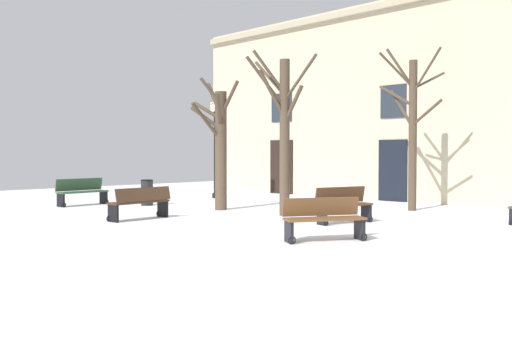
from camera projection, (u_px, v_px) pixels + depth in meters
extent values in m
plane|color=white|center=(208.00, 221.00, 14.70)|extent=(32.38, 32.38, 0.00)
cube|color=beige|center=(394.00, 100.00, 20.94)|extent=(20.24, 0.40, 7.52)
cube|color=tan|center=(391.00, 4.00, 20.65)|extent=(20.24, 0.30, 0.24)
cube|color=black|center=(282.00, 167.00, 24.76)|extent=(1.31, 0.08, 2.36)
cube|color=#262D38|center=(282.00, 108.00, 24.67)|extent=(1.18, 0.06, 1.25)
cube|color=black|center=(393.00, 170.00, 20.79)|extent=(1.19, 0.08, 2.29)
cube|color=#262D38|center=(393.00, 101.00, 20.71)|extent=(1.07, 0.06, 1.22)
cylinder|color=#4C3D2D|center=(285.00, 138.00, 15.98)|extent=(0.29, 0.29, 4.44)
cylinder|color=#4C3D2D|center=(269.00, 72.00, 15.90)|extent=(0.71, 0.76, 1.26)
cylinder|color=#4C3D2D|center=(293.00, 105.00, 15.76)|extent=(0.70, 0.17, 1.08)
cylinder|color=#4C3D2D|center=(266.00, 83.00, 15.71)|extent=(0.56, 1.17, 1.44)
cylinder|color=#4C3D2D|center=(300.00, 78.00, 15.47)|extent=(1.27, 0.17, 1.21)
cylinder|color=#4C3D2D|center=(285.00, 113.00, 16.47)|extent=(0.78, 0.88, 1.01)
cylinder|color=#4C3D2D|center=(270.00, 78.00, 16.52)|extent=(1.49, 0.36, 1.19)
cylinder|color=#4C3D2D|center=(272.00, 94.00, 15.77)|extent=(0.39, 0.87, 1.35)
cylinder|color=#4C3D2D|center=(221.00, 151.00, 17.61)|extent=(0.37, 0.37, 3.71)
cylinder|color=#4C3D2D|center=(214.00, 98.00, 18.07)|extent=(1.20, 0.54, 1.12)
cylinder|color=#4C3D2D|center=(219.00, 111.00, 17.18)|extent=(0.69, 0.77, 1.13)
cylinder|color=#4C3D2D|center=(229.00, 99.00, 17.35)|extent=(0.79, 0.21, 1.13)
cylinder|color=#4C3D2D|center=(208.00, 111.00, 17.90)|extent=(1.15, 0.29, 0.65)
cylinder|color=#4C3D2D|center=(211.00, 91.00, 17.48)|extent=(0.44, 0.66, 0.85)
cylinder|color=#4C3D2D|center=(206.00, 118.00, 17.60)|extent=(0.79, 0.75, 0.75)
cylinder|color=#4C3D2D|center=(207.00, 122.00, 17.22)|extent=(0.15, 1.17, 1.16)
cylinder|color=#4C3D2D|center=(413.00, 136.00, 17.38)|extent=(0.25, 0.25, 4.65)
cylinder|color=#4C3D2D|center=(427.00, 71.00, 16.91)|extent=(1.06, 0.26, 1.29)
cylinder|color=#4C3D2D|center=(429.00, 81.00, 17.15)|extent=(0.91, 0.42, 0.50)
cylinder|color=#4C3D2D|center=(402.00, 109.00, 17.91)|extent=(1.18, 0.61, 1.33)
cylinder|color=#4C3D2D|center=(397.00, 70.00, 17.20)|extent=(0.69, 1.03, 1.08)
cylinder|color=#4C3D2D|center=(427.00, 113.00, 16.98)|extent=(1.04, 0.17, 0.77)
cylinder|color=#4C3D2D|center=(396.00, 96.00, 18.04)|extent=(1.56, 0.60, 0.83)
cylinder|color=#4C3D2D|center=(400.00, 68.00, 17.46)|extent=(0.83, 0.44, 1.29)
cylinder|color=black|center=(215.00, 155.00, 22.26)|extent=(0.10, 0.10, 3.43)
cylinder|color=black|center=(215.00, 196.00, 22.31)|extent=(0.22, 0.22, 0.20)
cube|color=beige|center=(215.00, 107.00, 22.20)|extent=(0.24, 0.24, 0.36)
cone|color=black|center=(215.00, 102.00, 22.19)|extent=(0.30, 0.30, 0.14)
cylinder|color=black|center=(147.00, 193.00, 19.16)|extent=(0.41, 0.41, 0.85)
torus|color=black|center=(147.00, 180.00, 19.14)|extent=(0.43, 0.43, 0.04)
cube|color=#3D2819|center=(139.00, 202.00, 15.08)|extent=(0.55, 1.75, 0.05)
cube|color=#3D2819|center=(144.00, 194.00, 14.93)|extent=(0.21, 1.73, 0.36)
cube|color=black|center=(163.00, 209.00, 15.68)|extent=(0.42, 0.08, 0.47)
torus|color=black|center=(159.00, 214.00, 15.81)|extent=(0.04, 0.17, 0.17)
cube|color=black|center=(113.00, 213.00, 14.49)|extent=(0.42, 0.08, 0.47)
torus|color=black|center=(109.00, 219.00, 14.62)|extent=(0.04, 0.17, 0.17)
cube|color=brown|center=(325.00, 219.00, 11.34)|extent=(1.23, 1.67, 0.05)
cube|color=brown|center=(321.00, 207.00, 11.54)|extent=(0.91, 1.48, 0.38)
cube|color=black|center=(289.00, 231.00, 11.14)|extent=(0.40, 0.26, 0.45)
torus|color=black|center=(292.00, 240.00, 10.97)|extent=(0.11, 0.16, 0.17)
cube|color=black|center=(360.00, 229.00, 11.54)|extent=(0.40, 0.26, 0.45)
torus|color=black|center=(364.00, 237.00, 11.37)|extent=(0.11, 0.16, 0.17)
cube|color=#51331E|center=(345.00, 205.00, 14.23)|extent=(0.78, 1.60, 0.05)
cube|color=#51331E|center=(340.00, 195.00, 14.38)|extent=(0.50, 1.53, 0.41)
cube|color=black|center=(322.00, 216.00, 13.88)|extent=(0.37, 0.15, 0.47)
torus|color=black|center=(326.00, 223.00, 13.75)|extent=(0.07, 0.17, 0.17)
cube|color=black|center=(366.00, 213.00, 14.60)|extent=(0.37, 0.15, 0.47)
torus|color=black|center=(370.00, 219.00, 14.48)|extent=(0.07, 0.17, 0.17)
torus|color=black|center=(510.00, 222.00, 13.92)|extent=(0.04, 0.17, 0.17)
cube|color=#2D4C33|center=(83.00, 192.00, 19.20)|extent=(0.59, 1.79, 0.05)
cube|color=#2D4C33|center=(79.00, 184.00, 19.33)|extent=(0.23, 1.76, 0.42)
cube|color=black|center=(61.00, 200.00, 18.59)|extent=(0.43, 0.09, 0.46)
torus|color=black|center=(64.00, 205.00, 18.47)|extent=(0.04, 0.17, 0.17)
cube|color=black|center=(104.00, 197.00, 19.82)|extent=(0.43, 0.09, 0.46)
torus|color=black|center=(107.00, 202.00, 19.70)|extent=(0.04, 0.17, 0.17)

